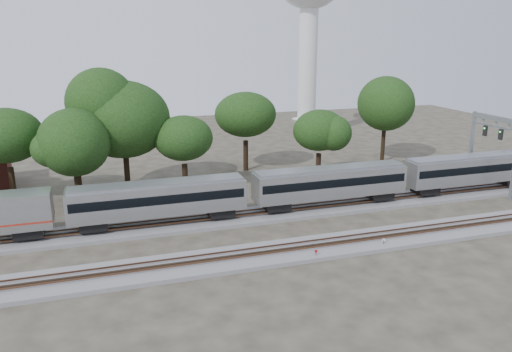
% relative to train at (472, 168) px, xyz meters
% --- Properties ---
extents(ground, '(160.00, 160.00, 0.00)m').
position_rel_train_xyz_m(ground, '(-31.10, -6.00, -3.29)').
color(ground, '#383328').
rests_on(ground, ground).
extents(track_far, '(160.00, 5.00, 0.73)m').
position_rel_train_xyz_m(track_far, '(-31.10, 0.00, -3.08)').
color(track_far, slate).
rests_on(track_far, ground).
extents(track_near, '(160.00, 5.00, 0.73)m').
position_rel_train_xyz_m(track_near, '(-31.10, -10.00, -3.08)').
color(track_near, slate).
rests_on(track_near, ground).
extents(train, '(132.22, 3.22, 4.75)m').
position_rel_train_xyz_m(train, '(0.00, 0.00, 0.00)').
color(train, '#B2B4BA').
rests_on(train, ground).
extents(switch_stand_red, '(0.30, 0.06, 0.93)m').
position_rel_train_xyz_m(switch_stand_red, '(-26.62, -11.89, -2.69)').
color(switch_stand_red, '#512D19').
rests_on(switch_stand_red, ground).
extents(switch_stand_white, '(0.30, 0.09, 0.94)m').
position_rel_train_xyz_m(switch_stand_white, '(-19.52, -11.51, -2.69)').
color(switch_stand_white, '#512D19').
rests_on(switch_stand_white, ground).
extents(switch_lever, '(0.51, 0.31, 0.30)m').
position_rel_train_xyz_m(switch_lever, '(-23.17, -11.99, -3.14)').
color(switch_lever, '#512D19').
rests_on(switch_lever, ground).
extents(water_tower, '(12.48, 12.48, 34.55)m').
position_rel_train_xyz_m(water_tower, '(-4.82, 41.06, 22.31)').
color(water_tower, silver).
rests_on(water_tower, ground).
extents(signal_gantry, '(0.68, 8.03, 9.76)m').
position_rel_train_xyz_m(signal_gantry, '(2.84, 0.00, 3.83)').
color(signal_gantry, gray).
rests_on(signal_gantry, ground).
extents(tree_1, '(8.32, 8.32, 11.74)m').
position_rel_train_xyz_m(tree_1, '(-54.42, 13.53, 4.88)').
color(tree_1, black).
rests_on(tree_1, ground).
extents(tree_2, '(7.81, 7.81, 11.01)m').
position_rel_train_xyz_m(tree_2, '(-46.93, 9.67, 4.37)').
color(tree_2, black).
rests_on(tree_2, ground).
extents(tree_3, '(9.51, 9.51, 13.41)m').
position_rel_train_xyz_m(tree_3, '(-41.18, 13.97, 6.05)').
color(tree_3, black).
rests_on(tree_3, ground).
extents(tree_4, '(7.27, 7.27, 10.24)m').
position_rel_train_xyz_m(tree_4, '(-34.30, 10.95, 3.84)').
color(tree_4, black).
rests_on(tree_4, ground).
extents(tree_5, '(8.49, 8.49, 11.97)m').
position_rel_train_xyz_m(tree_5, '(-23.74, 19.59, 5.04)').
color(tree_5, black).
rests_on(tree_5, ground).
extents(tree_6, '(7.12, 7.12, 10.04)m').
position_rel_train_xyz_m(tree_6, '(-15.73, 11.46, 3.70)').
color(tree_6, black).
rests_on(tree_6, ground).
extents(tree_7, '(9.44, 9.44, 13.32)m').
position_rel_train_xyz_m(tree_7, '(-1.80, 17.69, 5.99)').
color(tree_7, black).
rests_on(tree_7, ground).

